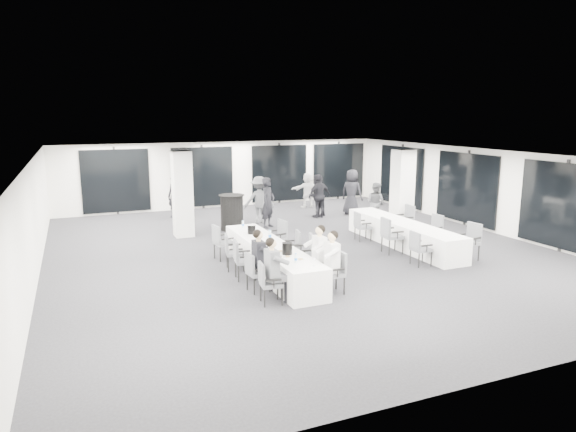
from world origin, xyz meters
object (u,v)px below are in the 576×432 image
at_px(chair_side_right_far, 406,219).
at_px(chair_main_left_near, 268,280).
at_px(chair_side_left_mid, 390,233).
at_px(chair_side_left_far, 361,224).
at_px(standing_guest_g, 175,194).
at_px(standing_guest_h, 376,200).
at_px(banquet_table_side, 402,234).
at_px(chair_main_right_second, 323,263).
at_px(chair_main_left_fourth, 232,250).
at_px(chair_main_left_second, 255,270).
at_px(chair_main_right_mid, 306,251).
at_px(standing_guest_b, 317,193).
at_px(standing_guest_f, 308,187).
at_px(ice_bucket_far, 251,229).
at_px(cocktail_table, 232,212).
at_px(chair_main_left_far, 221,240).
at_px(chair_side_right_mid, 434,228).
at_px(chair_main_right_far, 278,235).
at_px(standing_guest_a, 268,199).
at_px(chair_main_right_fourth, 293,245).
at_px(standing_guest_d, 319,193).
at_px(chair_side_left_near, 419,246).
at_px(chair_side_right_near, 470,239).
at_px(ice_bucket_near, 287,248).
at_px(chair_main_right_near, 336,270).
at_px(banquet_table_main, 271,259).
at_px(standing_guest_e, 352,189).
at_px(standing_guest_c, 259,197).

bearing_deg(chair_side_right_far, chair_main_left_near, 123.38).
xyz_separation_m(chair_side_left_mid, chair_side_left_far, (0.01, 1.64, -0.07)).
distance_m(standing_guest_g, standing_guest_h, 7.68).
relative_size(banquet_table_side, chair_main_right_second, 5.62).
relative_size(banquet_table_side, chair_main_left_fourth, 5.35).
relative_size(chair_main_left_second, chair_side_left_mid, 0.86).
height_order(chair_main_right_mid, standing_guest_b, standing_guest_b).
distance_m(standing_guest_f, ice_bucket_far, 8.42).
xyz_separation_m(cocktail_table, standing_guest_h, (5.16, -1.00, 0.24)).
bearing_deg(chair_main_left_far, chair_side_right_mid, 72.51).
bearing_deg(chair_side_right_far, chair_main_right_far, 96.46).
bearing_deg(standing_guest_a, standing_guest_b, -18.05).
bearing_deg(standing_guest_g, chair_main_right_fourth, -30.81).
xyz_separation_m(chair_main_right_mid, chair_side_right_far, (4.68, 2.34, 0.02)).
bearing_deg(standing_guest_a, chair_side_right_mid, -93.19).
distance_m(chair_main_right_far, chair_side_left_far, 3.05).
bearing_deg(chair_main_left_near, standing_guest_d, 154.30).
bearing_deg(chair_side_left_near, banquet_table_side, 158.17).
bearing_deg(chair_main_right_fourth, standing_guest_h, -42.10).
distance_m(chair_main_right_fourth, chair_side_right_near, 4.90).
bearing_deg(chair_main_left_fourth, chair_side_right_mid, 101.34).
relative_size(chair_main_right_fourth, chair_main_right_far, 0.93).
distance_m(standing_guest_b, ice_bucket_near, 8.36).
height_order(chair_main_right_near, chair_side_right_far, chair_side_right_far).
bearing_deg(cocktail_table, standing_guest_h, -11.00).
height_order(standing_guest_g, standing_guest_h, standing_guest_g).
relative_size(chair_main_left_fourth, chair_side_right_far, 0.91).
height_order(chair_main_right_mid, standing_guest_h, standing_guest_h).
xyz_separation_m(chair_main_left_second, ice_bucket_near, (0.85, 0.15, 0.37)).
relative_size(banquet_table_main, standing_guest_h, 2.90).
height_order(chair_main_left_fourth, chair_main_left_far, chair_main_left_far).
bearing_deg(standing_guest_e, chair_main_right_fourth, 104.54).
bearing_deg(chair_main_right_second, banquet_table_side, -71.33).
xyz_separation_m(chair_main_left_fourth, chair_main_right_far, (1.67, 0.96, 0.03)).
relative_size(chair_main_left_fourth, standing_guest_h, 0.54).
height_order(banquet_table_main, chair_side_right_far, chair_side_right_far).
distance_m(chair_side_left_mid, chair_side_right_near, 2.19).
relative_size(chair_main_right_second, chair_side_left_mid, 0.85).
bearing_deg(chair_side_left_near, chair_side_right_near, 89.69).
bearing_deg(standing_guest_g, standing_guest_e, 29.02).
bearing_deg(chair_main_left_fourth, chair_main_left_second, 11.73).
relative_size(standing_guest_b, standing_guest_d, 0.98).
xyz_separation_m(chair_side_right_near, standing_guest_c, (-3.75, 6.80, 0.40)).
height_order(chair_main_right_second, chair_side_left_mid, chair_side_left_mid).
bearing_deg(cocktail_table, banquet_table_side, -44.88).
height_order(chair_main_right_second, chair_side_left_far, chair_side_left_far).
bearing_deg(chair_side_right_far, chair_main_left_far, 94.40).
distance_m(chair_main_left_second, chair_side_left_far, 5.69).
bearing_deg(chair_main_left_second, chair_side_left_far, 118.70).
bearing_deg(ice_bucket_near, standing_guest_b, 59.45).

